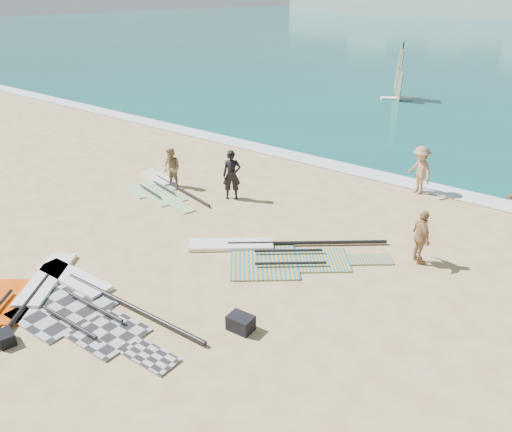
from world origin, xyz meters
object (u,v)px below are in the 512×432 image
Objects in this scene: rig_grey at (86,302)px; rig_green at (161,187)px; gear_bag_far at (6,338)px; rig_red at (5,307)px; person_wetsuit at (232,175)px; beachgoer_back at (421,237)px; gear_bag_near at (241,323)px; rig_orange at (272,252)px; beachgoer_left at (172,168)px; beachgoer_mid at (420,170)px.

rig_grey is 8.32m from rig_green.
gear_bag_far is at bearing -48.59° from rig_green.
person_wetsuit is (-0.35, 9.19, 0.91)m from rig_red.
gear_bag_far reaches higher than rig_green.
beachgoer_back is at bearing 16.89° from rig_green.
gear_bag_near is 0.31× the size of person_wetsuit.
person_wetsuit is 1.15× the size of beachgoer_back.
rig_orange is 4.44m from beachgoer_back.
rig_red is 12.71× the size of gear_bag_far.
person_wetsuit reaches higher than rig_green.
person_wetsuit is (-1.74, 9.84, 0.82)m from gear_bag_far.
person_wetsuit is at bearing 7.92° from beachgoer_left.
gear_bag_near is at bearing 44.37° from gear_bag_far.
gear_bag_far reaches higher than rig_grey.
rig_green is at bearing 164.81° from rig_red.
person_wetsuit is at bearing 132.81° from gear_bag_near.
gear_bag_far is 0.25× the size of beachgoer_mid.
gear_bag_near is (8.65, -5.07, 0.14)m from rig_green.
beachgoer_back is (5.83, 7.50, 0.78)m from rig_grey.
rig_green is at bearing 48.22° from beachgoer_back.
beachgoer_left is (-4.44, 9.22, 0.67)m from gear_bag_far.
beachgoer_back is (10.67, 0.73, 0.79)m from rig_green.
gear_bag_near is (1.68, -3.46, 0.14)m from rig_orange.
beachgoer_mid is at bearing -22.88° from beachgoer_back.
rig_green is 8.87m from rig_red.
beachgoer_left reaches higher than gear_bag_far.
rig_green is 10.42m from beachgoer_mid.
beachgoer_back is at bearing 70.83° from gear_bag_near.
beachgoer_left reaches higher than rig_green.
rig_orange is 3.00× the size of beachgoer_mid.
rig_green is at bearing 126.34° from rig_orange.
beachgoer_mid reaches higher than rig_grey.
beachgoer_mid is (3.58, 12.84, 0.91)m from rig_grey.
person_wetsuit is at bearing 105.83° from rig_orange.
beachgoer_left is at bearing 115.71° from gear_bag_far.
rig_red is at bearing -78.08° from beachgoer_mid.
gear_bag_near is 11.17m from beachgoer_mid.
rig_grey is 13.36m from beachgoer_mid.
beachgoer_left is 10.33m from beachgoer_back.
rig_orange is at bearing -21.75° from beachgoer_left.
beachgoer_mid is (8.07, 5.70, 0.14)m from beachgoer_left.
rig_grey is 1.07× the size of rig_orange.
beachgoer_back is (7.28, 8.92, 0.78)m from rig_red.
gear_bag_near is 0.37× the size of beachgoer_left.
rig_orange is at bearing -0.01° from rig_green.
beachgoer_mid is (-0.23, 11.14, 0.77)m from gear_bag_near.
rig_grey is 12.81× the size of gear_bag_far.
gear_bag_near is at bearing 83.06° from rig_red.
rig_red reaches higher than rig_green.
rig_green is at bearing 158.47° from person_wetsuit.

